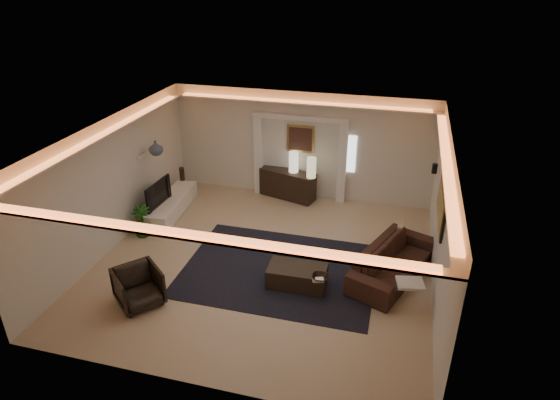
% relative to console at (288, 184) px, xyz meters
% --- Properties ---
extents(floor, '(7.00, 7.00, 0.00)m').
position_rel_console_xyz_m(floor, '(0.29, -3.25, -0.40)').
color(floor, tan).
rests_on(floor, ground).
extents(ceiling, '(7.00, 7.00, 0.00)m').
position_rel_console_xyz_m(ceiling, '(0.29, -3.25, 2.50)').
color(ceiling, white).
rests_on(ceiling, ground).
extents(wall_back, '(7.00, 0.00, 7.00)m').
position_rel_console_xyz_m(wall_back, '(0.29, 0.25, 1.05)').
color(wall_back, beige).
rests_on(wall_back, ground).
extents(wall_front, '(7.00, 0.00, 7.00)m').
position_rel_console_xyz_m(wall_front, '(0.29, -6.75, 1.05)').
color(wall_front, beige).
rests_on(wall_front, ground).
extents(wall_left, '(0.00, 7.00, 7.00)m').
position_rel_console_xyz_m(wall_left, '(-3.21, -3.25, 1.05)').
color(wall_left, beige).
rests_on(wall_left, ground).
extents(wall_right, '(0.00, 7.00, 7.00)m').
position_rel_console_xyz_m(wall_right, '(3.79, -3.25, 1.05)').
color(wall_right, beige).
rests_on(wall_right, ground).
extents(cove_soffit, '(7.00, 7.00, 0.04)m').
position_rel_console_xyz_m(cove_soffit, '(0.29, -3.25, 2.22)').
color(cove_soffit, silver).
rests_on(cove_soffit, ceiling).
extents(daylight_slit, '(0.25, 0.03, 1.00)m').
position_rel_console_xyz_m(daylight_slit, '(1.64, 0.23, 0.95)').
color(daylight_slit, white).
rests_on(daylight_slit, wall_back).
extents(area_rug, '(4.00, 3.00, 0.01)m').
position_rel_console_xyz_m(area_rug, '(0.69, -3.45, -0.39)').
color(area_rug, black).
rests_on(area_rug, ground).
extents(pilaster_left, '(0.22, 0.20, 2.20)m').
position_rel_console_xyz_m(pilaster_left, '(-0.86, 0.15, 0.70)').
color(pilaster_left, silver).
rests_on(pilaster_left, ground).
extents(pilaster_right, '(0.22, 0.20, 2.20)m').
position_rel_console_xyz_m(pilaster_right, '(1.44, 0.15, 0.70)').
color(pilaster_right, silver).
rests_on(pilaster_right, ground).
extents(alcove_header, '(2.52, 0.20, 0.12)m').
position_rel_console_xyz_m(alcove_header, '(0.29, 0.15, 1.85)').
color(alcove_header, silver).
rests_on(alcove_header, wall_back).
extents(painting_frame, '(0.74, 0.04, 0.74)m').
position_rel_console_xyz_m(painting_frame, '(0.29, 0.22, 1.25)').
color(painting_frame, tan).
rests_on(painting_frame, wall_back).
extents(painting_canvas, '(0.62, 0.02, 0.62)m').
position_rel_console_xyz_m(painting_canvas, '(0.29, 0.19, 1.25)').
color(painting_canvas, '#4C2D1E').
rests_on(painting_canvas, wall_back).
extents(art_panel_frame, '(0.04, 1.64, 0.74)m').
position_rel_console_xyz_m(art_panel_frame, '(3.76, -2.95, 1.30)').
color(art_panel_frame, black).
rests_on(art_panel_frame, wall_right).
extents(art_panel_gold, '(0.02, 1.50, 0.62)m').
position_rel_console_xyz_m(art_panel_gold, '(3.73, -2.95, 1.30)').
color(art_panel_gold, tan).
rests_on(art_panel_gold, wall_right).
extents(wall_sconce, '(0.12, 0.12, 0.22)m').
position_rel_console_xyz_m(wall_sconce, '(3.67, -1.05, 1.28)').
color(wall_sconce, black).
rests_on(wall_sconce, wall_right).
extents(wall_niche, '(0.10, 0.55, 0.04)m').
position_rel_console_xyz_m(wall_niche, '(-3.15, -1.85, 1.25)').
color(wall_niche, silver).
rests_on(wall_niche, wall_left).
extents(console, '(1.61, 0.89, 0.77)m').
position_rel_console_xyz_m(console, '(0.00, 0.00, 0.00)').
color(console, black).
rests_on(console, ground).
extents(lamp_left, '(0.31, 0.31, 0.56)m').
position_rel_console_xyz_m(lamp_left, '(0.16, 0.00, 0.69)').
color(lamp_left, white).
rests_on(lamp_left, console).
extents(lamp_right, '(0.25, 0.25, 0.54)m').
position_rel_console_xyz_m(lamp_right, '(0.69, -0.24, 0.69)').
color(lamp_right, beige).
rests_on(lamp_right, console).
extents(media_ledge, '(0.72, 2.25, 0.42)m').
position_rel_console_xyz_m(media_ledge, '(-2.65, -1.67, -0.17)').
color(media_ledge, white).
rests_on(media_ledge, ground).
extents(tv, '(1.09, 0.19, 0.63)m').
position_rel_console_xyz_m(tv, '(-2.86, -2.09, 0.36)').
color(tv, black).
rests_on(tv, media_ledge).
extents(figurine, '(0.16, 0.16, 0.37)m').
position_rel_console_xyz_m(figurine, '(-2.86, -0.56, 0.24)').
color(figurine, black).
rests_on(figurine, media_ledge).
extents(ginger_jar, '(0.37, 0.37, 0.35)m').
position_rel_console_xyz_m(ginger_jar, '(-2.81, -1.86, 1.45)').
color(ginger_jar, '#404650').
rests_on(ginger_jar, wall_niche).
extents(plant, '(0.50, 0.50, 0.78)m').
position_rel_console_xyz_m(plant, '(-2.83, -2.88, -0.01)').
color(plant, '#164710').
rests_on(plant, ground).
extents(sofa, '(2.59, 1.78, 0.70)m').
position_rel_console_xyz_m(sofa, '(3.00, -3.04, -0.05)').
color(sofa, brown).
rests_on(sofa, ground).
extents(throw_blanket, '(0.55, 0.48, 0.05)m').
position_rel_console_xyz_m(throw_blanket, '(3.33, -4.00, 0.15)').
color(throw_blanket, silver).
rests_on(throw_blanket, sofa).
extents(throw_pillow, '(0.13, 0.39, 0.38)m').
position_rel_console_xyz_m(throw_pillow, '(3.07, -2.09, 0.15)').
color(throw_pillow, tan).
rests_on(throw_pillow, sofa).
extents(coffee_table, '(1.17, 0.65, 0.43)m').
position_rel_console_xyz_m(coffee_table, '(1.16, -3.86, -0.20)').
color(coffee_table, black).
rests_on(coffee_table, ground).
extents(bowl, '(0.34, 0.34, 0.08)m').
position_rel_console_xyz_m(bowl, '(1.68, -4.12, 0.05)').
color(bowl, black).
rests_on(bowl, coffee_table).
extents(magazine, '(0.25, 0.21, 0.03)m').
position_rel_console_xyz_m(magazine, '(1.64, -4.18, 0.02)').
color(magazine, white).
rests_on(magazine, coffee_table).
extents(armchair, '(1.14, 1.14, 0.74)m').
position_rel_console_xyz_m(armchair, '(-1.60, -5.18, -0.03)').
color(armchair, black).
rests_on(armchair, ground).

